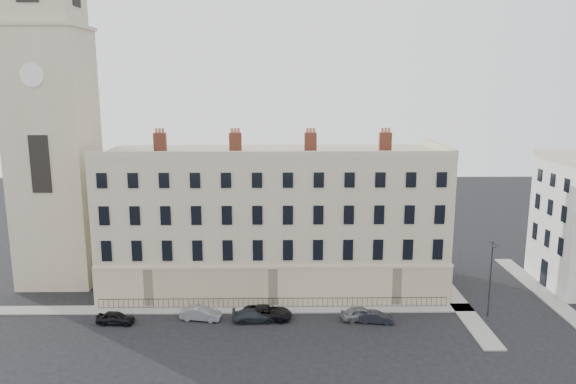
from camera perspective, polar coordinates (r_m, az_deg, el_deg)
name	(u,v)px	position (r m, az deg, el deg)	size (l,w,h in m)	color
ground	(338,331)	(53.05, 5.10, -13.92)	(160.00, 160.00, 0.00)	black
terrace	(274,220)	(61.49, -1.46, -2.81)	(36.22, 12.22, 17.00)	#BBAE8B
church_tower	(52,116)	(66.46, -22.87, 7.13)	(8.00, 8.13, 44.00)	#BBAE8B
pavement_terrace	(233,309)	(57.49, -5.60, -11.76)	(48.00, 2.00, 0.12)	gray
pavement_east_return	(453,296)	(62.79, 16.41, -10.13)	(2.00, 24.00, 0.12)	gray
pavement_adjacent	(538,289)	(68.08, 24.07, -8.96)	(2.00, 20.00, 0.12)	gray
railings	(273,303)	(57.48, -1.53, -11.18)	(35.00, 0.04, 0.96)	black
car_a	(116,318)	(56.43, -17.11, -12.12)	(1.42, 3.54, 1.21)	black
car_b	(201,313)	(55.50, -8.85, -12.10)	(1.35, 3.87, 1.27)	gray
car_c	(254,316)	(54.61, -3.46, -12.42)	(1.68, 4.13, 1.20)	#20252B
car_d	(267,313)	(55.00, -2.12, -12.15)	(2.20, 4.78, 1.33)	black
car_e	(361,314)	(55.25, 7.42, -12.15)	(1.54, 3.82, 1.30)	slate
car_f	(376,317)	(54.94, 8.94, -12.46)	(1.15, 3.30, 1.09)	black
streetlamp	(491,275)	(57.52, 19.89, -7.97)	(0.66, 1.59, 7.62)	#302F34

